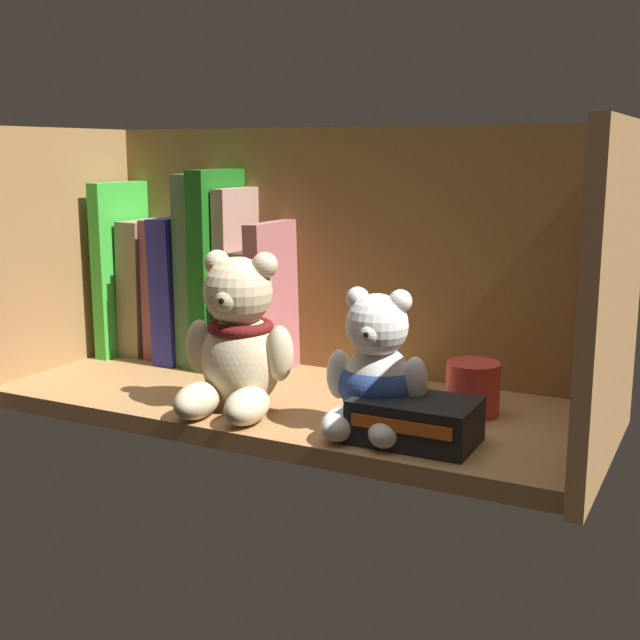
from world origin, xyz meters
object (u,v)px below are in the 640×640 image
book_0 (133,267)px  teddy_bear_larger (237,343)px  book_2 (171,287)px  book_4 (209,268)px  book_1 (151,286)px  book_7 (262,308)px  book_3 (190,287)px  pillar_candle (473,388)px  book_5 (228,267)px  teddy_bear_smaller (376,376)px  small_product_box (415,421)px  book_8 (281,296)px  book_6 (243,277)px

book_0 → teddy_bear_larger: 33.03cm
book_2 → book_4: size_ratio=0.76×
book_1 → book_7: (17.66, 0.00, -1.51)cm
book_0 → teddy_bear_larger: bearing=-31.8°
book_1 → book_3: size_ratio=0.96×
book_4 → pillar_candle: (38.01, -7.42, -9.42)cm
book_1 → book_5: size_ratio=0.73×
book_5 → teddy_bear_larger: book_5 is taller
book_4 → teddy_bear_larger: book_4 is taller
book_1 → book_4: bearing=0.0°
book_0 → book_4: bearing=0.0°
book_0 → book_1: size_ratio=1.28×
book_4 → teddy_bear_smaller: size_ratio=1.71×
small_product_box → pillar_candle: bearing=78.2°
book_3 → book_8: (13.93, 0.00, -0.05)cm
teddy_bear_larger → book_0: bearing=148.2°
pillar_candle → book_6: bearing=167.3°
book_6 → pillar_candle: bearing=-12.7°
book_0 → book_7: (20.55, 0.00, -4.02)cm
book_7 → book_1: bearing=180.0°
book_5 → book_6: 2.64cm
book_2 → book_3: book_3 is taller
book_1 → book_4: size_ratio=0.74×
book_2 → book_3: 3.23cm
book_3 → book_7: 11.24cm
book_2 → book_8: size_ratio=0.98×
pillar_candle → teddy_bear_larger: bearing=-156.7°
book_2 → teddy_bear_larger: book_2 is taller
book_3 → book_0: bearing=180.0°
small_product_box → book_2: bearing=156.4°
book_5 → book_8: 8.54cm
book_1 → teddy_bear_smaller: book_1 is taller
book_5 → teddy_bear_smaller: 33.77cm
book_1 → book_8: 20.51cm
book_1 → teddy_bear_larger: book_1 is taller
book_8 → pillar_candle: (27.24, -7.42, -6.58)cm
book_1 → book_6: book_6 is taller
book_5 → book_7: book_5 is taller
book_0 → small_product_box: 52.58cm
book_3 → pillar_candle: (41.17, -7.42, -6.63)cm
book_1 → book_5: 13.02cm
pillar_candle → book_7: bearing=166.1°
book_4 → book_3: bearing=180.0°
book_6 → teddy_bear_smaller: bearing=-33.5°
book_3 → book_7: book_3 is taller
book_3 → book_4: book_4 is taller
book_7 → pillar_candle: size_ratio=2.67×
teddy_bear_smaller → pillar_candle: bearing=54.6°
book_6 → teddy_bear_smaller: book_6 is taller
book_5 → pillar_candle: 37.24cm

